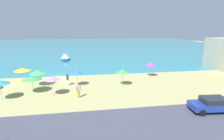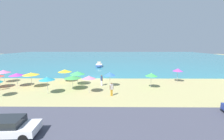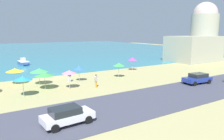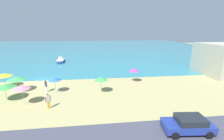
{
  "view_description": "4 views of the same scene",
  "coord_description": "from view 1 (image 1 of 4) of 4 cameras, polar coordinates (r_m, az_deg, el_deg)",
  "views": [
    {
      "loc": [
        4.53,
        -30.12,
        8.06
      ],
      "look_at": [
        8.99,
        -1.94,
        1.26
      ],
      "focal_mm": 28.0,
      "sensor_mm": 36.0,
      "label": 1
    },
    {
      "loc": [
        3.93,
        -29.21,
        6.7
      ],
      "look_at": [
        3.66,
        -2.67,
        2.18
      ],
      "focal_mm": 24.0,
      "sensor_mm": 36.0,
      "label": 2
    },
    {
      "loc": [
        -9.31,
        -34.87,
        7.28
      ],
      "look_at": [
        9.61,
        -4.78,
        0.98
      ],
      "focal_mm": 35.0,
      "sensor_mm": 36.0,
      "label": 3
    },
    {
      "loc": [
        9.0,
        -26.28,
        8.49
      ],
      "look_at": [
        11.93,
        -1.22,
        1.91
      ],
      "focal_mm": 24.0,
      "sensor_mm": 36.0,
      "label": 4
    }
  ],
  "objects": [
    {
      "name": "beach_umbrella_9",
      "position": [
        26.99,
        -23.02,
        -0.59
      ],
      "size": [
        2.45,
        2.45,
        2.34
      ],
      "color": "#B2B2B7",
      "rests_on": "ground_plane"
    },
    {
      "name": "beach_umbrella_7",
      "position": [
        30.17,
        12.49,
        1.92
      ],
      "size": [
        1.79,
        1.79,
        2.54
      ],
      "color": "#B2B2B7",
      "rests_on": "ground_plane"
    },
    {
      "name": "parked_car_2",
      "position": [
        20.05,
        29.85,
        -9.64
      ],
      "size": [
        4.24,
        2.24,
        1.43
      ],
      "color": "navy",
      "rests_on": "coastal_road"
    },
    {
      "name": "beach_umbrella_8",
      "position": [
        25.22,
        -11.41,
        -0.7
      ],
      "size": [
        1.7,
        1.7,
        2.33
      ],
      "color": "#B2B2B7",
      "rests_on": "ground_plane"
    },
    {
      "name": "bather_2",
      "position": [
        25.96,
        -14.3,
        -2.77
      ],
      "size": [
        0.4,
        0.46,
        1.8
      ],
      "color": "silver",
      "rests_on": "ground_plane"
    },
    {
      "name": "beach_umbrella_6",
      "position": [
        24.34,
        -24.65,
        -2.39
      ],
      "size": [
        2.49,
        2.49,
        2.22
      ],
      "color": "#B2B2B7",
      "rests_on": "ground_plane"
    },
    {
      "name": "skiff_nearshore",
      "position": [
        47.07,
        -15.0,
        3.7
      ],
      "size": [
        2.01,
        4.21,
        1.49
      ],
      "color": "#355796",
      "rests_on": "sea"
    },
    {
      "name": "bather_0",
      "position": [
        21.09,
        -10.83,
        -6.35
      ],
      "size": [
        0.49,
        0.38,
        1.8
      ],
      "color": "gold",
      "rests_on": "ground_plane"
    },
    {
      "name": "beach_umbrella_3",
      "position": [
        23.56,
        -32.84,
        -3.36
      ],
      "size": [
        2.09,
        2.09,
        2.41
      ],
      "color": "#B2B2B7",
      "rests_on": "ground_plane"
    },
    {
      "name": "beach_umbrella_1",
      "position": [
        29.71,
        -27.27,
        0.15
      ],
      "size": [
        2.37,
        2.37,
        2.3
      ],
      "color": "#B2B2B7",
      "rests_on": "ground_plane"
    },
    {
      "name": "beach_umbrella_12",
      "position": [
        24.88,
        3.44,
        -0.45
      ],
      "size": [
        1.84,
        1.84,
        2.41
      ],
      "color": "#B2B2B7",
      "rests_on": "ground_plane"
    },
    {
      "name": "sea",
      "position": [
        85.62,
        -12.09,
        7.74
      ],
      "size": [
        150.0,
        110.0,
        0.05
      ],
      "primitive_type": "cube",
      "color": "teal",
      "rests_on": "ground_plane"
    },
    {
      "name": "ground_plane",
      "position": [
        31.51,
        -16.95,
        -2.01
      ],
      "size": [
        160.0,
        160.0,
        0.0
      ],
      "primitive_type": "plane",
      "color": "tan"
    },
    {
      "name": "beach_umbrella_11",
      "position": [
        22.26,
        -19.05,
        -2.56
      ],
      "size": [
        1.88,
        1.88,
        2.49
      ],
      "color": "#B2B2B7",
      "rests_on": "ground_plane"
    }
  ]
}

